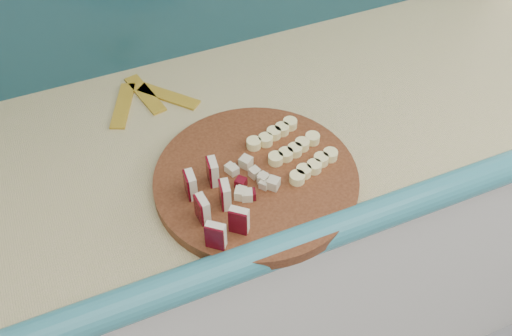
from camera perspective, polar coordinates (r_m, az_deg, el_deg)
The scene contains 6 objects.
kitchen_counter at distance 1.60m, azimuth 9.70°, elevation -4.80°, with size 2.20×0.63×0.91m.
cutting_board at distance 1.04m, azimuth -0.00°, elevation -1.19°, with size 0.37×0.37×0.02m, color #411E0E.
apple_wedges at distance 0.96m, azimuth -4.23°, elevation -3.43°, with size 0.07×0.17×0.05m.
apple_chunks at distance 1.01m, azimuth -1.05°, elevation -1.05°, with size 0.06×0.06×0.02m.
banana_slices at distance 1.07m, azimuth 3.77°, elevation 1.89°, with size 0.15×0.16×0.02m.
banana_peel at distance 1.24m, azimuth -10.98°, elevation 6.83°, with size 0.20×0.16×0.01m.
Camera 1 is at (-0.53, 0.72, 1.70)m, focal length 40.00 mm.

